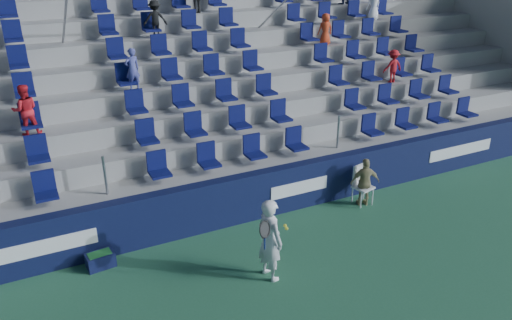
{
  "coord_description": "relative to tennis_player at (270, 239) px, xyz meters",
  "views": [
    {
      "loc": [
        -4.38,
        -6.44,
        6.19
      ],
      "look_at": [
        0.2,
        2.8,
        1.7
      ],
      "focal_mm": 35.0,
      "sensor_mm": 36.0,
      "label": 1
    }
  ],
  "objects": [
    {
      "name": "sponsor_wall",
      "position": [
        0.44,
        2.26,
        -0.27
      ],
      "size": [
        24.0,
        0.32,
        1.2
      ],
      "color": "#10163C",
      "rests_on": "ground"
    },
    {
      "name": "ball_bin",
      "position": [
        -3.0,
        1.86,
        -0.7
      ],
      "size": [
        0.6,
        0.43,
        0.32
      ],
      "color": "#0F1439",
      "rests_on": "ground"
    },
    {
      "name": "line_judge_chair",
      "position": [
        3.57,
        1.77,
        -0.29
      ],
      "size": [
        0.54,
        0.56,
        1.03
      ],
      "color": "white",
      "rests_on": "ground"
    },
    {
      "name": "line_judge",
      "position": [
        3.57,
        1.61,
        -0.24
      ],
      "size": [
        0.81,
        0.54,
        1.28
      ],
      "primitive_type": "imported",
      "rotation": [
        0.0,
        0.0,
        2.81
      ],
      "color": "tan",
      "rests_on": "ground"
    },
    {
      "name": "tennis_player",
      "position": [
        0.0,
        0.0,
        0.0
      ],
      "size": [
        0.69,
        0.7,
        1.75
      ],
      "color": "silver",
      "rests_on": "ground"
    },
    {
      "name": "ground",
      "position": [
        0.44,
        -0.89,
        -0.87
      ],
      "size": [
        70.0,
        70.0,
        0.0
      ],
      "primitive_type": "plane",
      "color": "#2B6544",
      "rests_on": "ground"
    },
    {
      "name": "grandstand",
      "position": [
        0.43,
        7.35,
        1.26
      ],
      "size": [
        24.0,
        8.17,
        6.63
      ],
      "color": "gray",
      "rests_on": "ground"
    }
  ]
}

